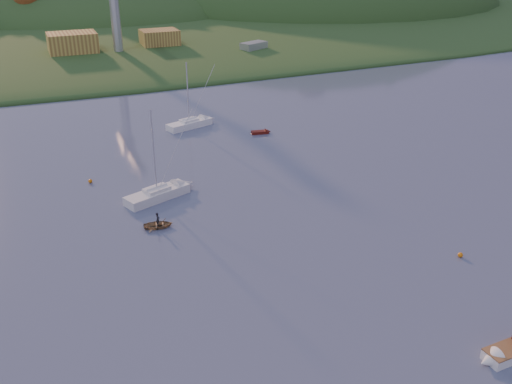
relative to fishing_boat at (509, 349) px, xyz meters
name	(u,v)px	position (x,y,z in m)	size (l,w,h in m)	color
far_shore	(64,8)	(-9.64, 225.02, -0.77)	(620.00, 220.00, 1.50)	#23471C
shore_slope	(86,34)	(-9.64, 160.02, -0.77)	(640.00, 150.00, 7.00)	#23471C
hill_center	(97,13)	(0.36, 205.02, -0.77)	(140.00, 120.00, 36.00)	#23471C
hill_right	(315,7)	(85.36, 190.02, -0.77)	(150.00, 130.00, 60.00)	#23471C
hillside_trees	(78,25)	(-9.64, 180.02, -0.77)	(280.00, 50.00, 32.00)	#1A3F16
wharf	(130,55)	(-4.64, 117.02, 0.43)	(42.00, 16.00, 2.40)	slate
shed_west	(73,43)	(-17.64, 118.02, 4.03)	(11.00, 8.00, 4.80)	brown
shed_east	(160,38)	(3.36, 119.02, 3.63)	(9.00, 7.00, 4.00)	brown
fishing_boat	(509,349)	(0.00, 0.00, 0.00)	(5.52, 1.94, 3.47)	white
sailboat_near	(157,193)	(-17.63, 37.32, -0.05)	(8.30, 5.07, 11.06)	silver
sailboat_far	(189,123)	(-6.36, 61.66, -0.07)	(7.91, 4.51, 10.52)	white
canoe	(158,225)	(-19.27, 30.27, -0.44)	(2.23, 3.12, 0.65)	#8B714D
paddler	(158,221)	(-19.27, 30.27, 0.00)	(0.56, 0.37, 1.53)	black
red_tender	(264,132)	(3.56, 54.36, -0.55)	(3.23, 1.54, 1.06)	#50110B
work_vessel	(254,53)	(23.82, 107.18, 0.64)	(16.31, 10.97, 3.95)	#505969
buoy_0	(460,255)	(6.57, 12.83, -0.52)	(0.50, 0.50, 0.50)	orange
buoy_2	(90,181)	(-24.34, 45.26, -0.52)	(0.50, 0.50, 0.50)	orange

